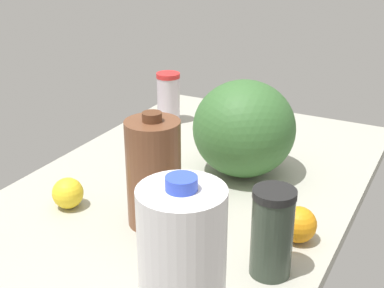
{
  "coord_description": "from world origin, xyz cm",
  "views": [
    {
      "loc": [
        102.58,
        53.61,
        61.68
      ],
      "look_at": [
        0.0,
        0.0,
        13.0
      ],
      "focal_mm": 50.0,
      "sensor_mm": 36.0,
      "label": 1
    }
  ],
  "objects": [
    {
      "name": "chocolate_milk_jug",
      "position": [
        19.91,
        1.65,
        14.39
      ],
      "size": [
        11.18,
        11.18,
        24.35
      ],
      "color": "brown",
      "rests_on": "countertop"
    },
    {
      "name": "orange_near_front",
      "position": [
        12.91,
        30.31,
        6.59
      ],
      "size": [
        7.19,
        7.19,
        7.19
      ],
      "primitive_type": "sphere",
      "color": "orange",
      "rests_on": "countertop"
    },
    {
      "name": "shaker_bottle",
      "position": [
        25.38,
        29.03,
        11.38
      ],
      "size": [
        7.63,
        7.63,
        16.67
      ],
      "color": "#2F3A2E",
      "rests_on": "countertop"
    },
    {
      "name": "countertop",
      "position": [
        0.0,
        0.0,
        1.5
      ],
      "size": [
        120.0,
        76.0,
        3.0
      ],
      "primitive_type": "cube",
      "color": "#A9A89A",
      "rests_on": "ground"
    },
    {
      "name": "watermelon",
      "position": [
        -10.56,
        8.75,
        14.86
      ],
      "size": [
        25.02,
        25.02,
        23.72
      ],
      "primitive_type": "ellipsoid",
      "color": "#376731",
      "rests_on": "countertop"
    },
    {
      "name": "lime_by_jug",
      "position": [
        -52.59,
        -16.96,
        5.76
      ],
      "size": [
        5.53,
        5.53,
        5.53
      ],
      "primitive_type": "sphere",
      "color": "#6EAA40",
      "rests_on": "countertop"
    },
    {
      "name": "milk_jug",
      "position": [
        49.93,
        24.59,
        16.68
      ],
      "size": [
        11.94,
        11.94,
        28.92
      ],
      "color": "white",
      "rests_on": "countertop"
    },
    {
      "name": "lemon_beside_bowl",
      "position": [
        23.35,
        -18.51,
        6.43
      ],
      "size": [
        6.86,
        6.86,
        6.86
      ],
      "primitive_type": "sphere",
      "color": "yellow",
      "rests_on": "countertop"
    },
    {
      "name": "tumbler_cup",
      "position": [
        -33.76,
        -25.86,
        10.91
      ],
      "size": [
        7.21,
        7.21,
        15.74
      ],
      "color": "silver",
      "rests_on": "countertop"
    }
  ]
}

